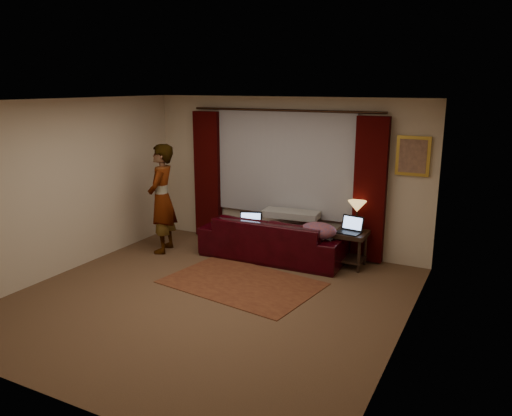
# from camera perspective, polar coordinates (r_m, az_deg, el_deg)

# --- Properties ---
(floor) EXTENTS (5.00, 5.00, 0.01)m
(floor) POSITION_cam_1_polar(r_m,az_deg,el_deg) (6.83, -5.42, -10.31)
(floor) COLOR brown
(floor) RESTS_ON ground
(ceiling) EXTENTS (5.00, 5.00, 0.02)m
(ceiling) POSITION_cam_1_polar(r_m,az_deg,el_deg) (6.23, -5.97, 12.09)
(ceiling) COLOR silver
(ceiling) RESTS_ON ground
(wall_back) EXTENTS (5.00, 0.02, 2.60)m
(wall_back) POSITION_cam_1_polar(r_m,az_deg,el_deg) (8.57, 3.36, 3.89)
(wall_back) COLOR beige
(wall_back) RESTS_ON ground
(wall_front) EXTENTS (5.00, 0.02, 2.60)m
(wall_front) POSITION_cam_1_polar(r_m,az_deg,el_deg) (4.60, -22.79, -6.15)
(wall_front) COLOR beige
(wall_front) RESTS_ON ground
(wall_left) EXTENTS (0.02, 5.00, 2.60)m
(wall_left) POSITION_cam_1_polar(r_m,az_deg,el_deg) (8.01, -20.94, 2.28)
(wall_left) COLOR beige
(wall_left) RESTS_ON ground
(wall_right) EXTENTS (0.02, 5.00, 2.60)m
(wall_right) POSITION_cam_1_polar(r_m,az_deg,el_deg) (5.51, 16.80, -2.39)
(wall_right) COLOR beige
(wall_right) RESTS_ON ground
(sheer_curtain) EXTENTS (2.50, 0.05, 1.80)m
(sheer_curtain) POSITION_cam_1_polar(r_m,az_deg,el_deg) (8.49, 3.22, 5.16)
(sheer_curtain) COLOR #A0A0A7
(sheer_curtain) RESTS_ON wall_back
(drape_left) EXTENTS (0.50, 0.14, 2.30)m
(drape_left) POSITION_cam_1_polar(r_m,az_deg,el_deg) (9.20, -5.53, 3.78)
(drape_left) COLOR black
(drape_left) RESTS_ON floor
(drape_right) EXTENTS (0.50, 0.14, 2.30)m
(drape_right) POSITION_cam_1_polar(r_m,az_deg,el_deg) (8.02, 12.89, 1.98)
(drape_right) COLOR black
(drape_right) RESTS_ON floor
(curtain_rod) EXTENTS (0.04, 0.04, 3.40)m
(curtain_rod) POSITION_cam_1_polar(r_m,az_deg,el_deg) (8.35, 3.16, 11.09)
(curtain_rod) COLOR black
(curtain_rod) RESTS_ON wall_back
(picture_frame) EXTENTS (0.50, 0.04, 0.60)m
(picture_frame) POSITION_cam_1_polar(r_m,az_deg,el_deg) (7.88, 17.51, 5.69)
(picture_frame) COLOR gold
(picture_frame) RESTS_ON wall_back
(sofa) EXTENTS (2.39, 1.08, 0.95)m
(sofa) POSITION_cam_1_polar(r_m,az_deg,el_deg) (8.18, 2.01, -2.53)
(sofa) COLOR black
(sofa) RESTS_ON floor
(throw_blanket) EXTENTS (0.96, 0.46, 0.11)m
(throw_blanket) POSITION_cam_1_polar(r_m,az_deg,el_deg) (8.22, 4.07, 1.03)
(throw_blanket) COLOR gray
(throw_blanket) RESTS_ON sofa
(clothing_pile) EXTENTS (0.62, 0.50, 0.24)m
(clothing_pile) POSITION_cam_1_polar(r_m,az_deg,el_deg) (7.74, 7.10, -2.63)
(clothing_pile) COLOR #784255
(clothing_pile) RESTS_ON sofa
(laptop_sofa) EXTENTS (0.48, 0.50, 0.27)m
(laptop_sofa) POSITION_cam_1_polar(r_m,az_deg,el_deg) (8.14, -0.69, -1.62)
(laptop_sofa) COLOR black
(laptop_sofa) RESTS_ON sofa
(area_rug) EXTENTS (2.32, 1.72, 0.01)m
(area_rug) POSITION_cam_1_polar(r_m,az_deg,el_deg) (7.29, -1.64, -8.55)
(area_rug) COLOR brown
(area_rug) RESTS_ON floor
(end_table) EXTENTS (0.50, 0.50, 0.57)m
(end_table) POSITION_cam_1_polar(r_m,az_deg,el_deg) (7.96, 10.71, -4.67)
(end_table) COLOR black
(end_table) RESTS_ON floor
(tiffany_lamp) EXTENTS (0.36, 0.36, 0.46)m
(tiffany_lamp) POSITION_cam_1_polar(r_m,az_deg,el_deg) (7.96, 11.43, -0.83)
(tiffany_lamp) COLOR olive
(tiffany_lamp) RESTS_ON end_table
(laptop_table) EXTENTS (0.40, 0.43, 0.25)m
(laptop_table) POSITION_cam_1_polar(r_m,az_deg,el_deg) (7.77, 10.60, -1.95)
(laptop_table) COLOR black
(laptop_table) RESTS_ON end_table
(person) EXTENTS (0.68, 0.68, 1.85)m
(person) POSITION_cam_1_polar(r_m,az_deg,el_deg) (8.54, -10.71, 1.05)
(person) COLOR gray
(person) RESTS_ON floor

